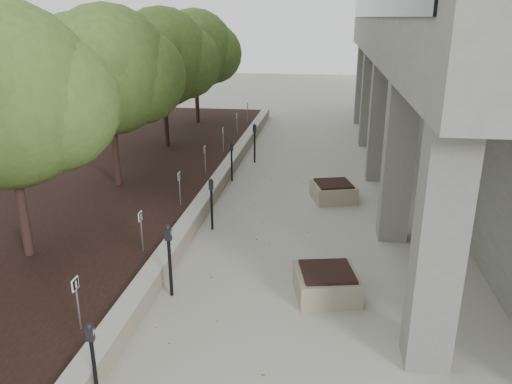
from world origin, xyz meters
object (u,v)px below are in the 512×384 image
Objects in this scene: parking_meter_5 at (255,143)px; planter_back at (333,191)px; parking_meter_2 at (170,261)px; crabapple_tree_2 at (10,134)px; crabapple_tree_5 at (196,67)px; parking_meter_4 at (232,162)px; parking_meter_1 at (94,363)px; crabapple_tree_3 at (111,98)px; parking_meter_3 at (212,204)px; crabapple_tree_4 at (163,78)px; planter_front at (327,283)px.

parking_meter_5 is 1.26× the size of planter_back.
crabapple_tree_2 is at bearing 172.30° from parking_meter_2.
planter_back is at bearing -54.40° from crabapple_tree_5.
parking_meter_5 is at bearing 90.64° from parking_meter_2.
parking_meter_4 is 0.90× the size of parking_meter_5.
parking_meter_1 is 3.06m from parking_meter_2.
crabapple_tree_3 is 6.97m from parking_meter_2.
parking_meter_1 is at bearing -109.18° from parking_meter_3.
parking_meter_1 is at bearing -76.61° from crabapple_tree_4.
crabapple_tree_4 is (0.00, 10.00, 0.00)m from crabapple_tree_2.
planter_front is (3.32, -7.18, -0.41)m from parking_meter_4.
crabapple_tree_3 is (0.00, 5.00, 0.00)m from crabapple_tree_2.
parking_meter_3 is (3.51, -2.18, -2.40)m from crabapple_tree_3.
crabapple_tree_3 is at bearing -125.36° from parking_meter_5.
crabapple_tree_2 and crabapple_tree_5 have the same top height.
parking_meter_2 is (3.44, -0.59, -2.34)m from crabapple_tree_2.
planter_front is at bearing -66.55° from crabapple_tree_5.
parking_meter_2 is (3.44, -10.59, -2.34)m from crabapple_tree_4.
parking_meter_4 is (3.25, 7.03, -2.42)m from crabapple_tree_2.
parking_meter_1 is 13.10m from parking_meter_5.
planter_front is at bearing 41.25° from parking_meter_1.
parking_meter_4 is at bearing -67.82° from crabapple_tree_5.
crabapple_tree_2 is at bearing -106.98° from parking_meter_5.
crabapple_tree_2 is at bearing 178.72° from planter_front.
crabapple_tree_4 is at bearing 116.63° from parking_meter_4.
planter_front is at bearing -38.07° from crabapple_tree_3.
crabapple_tree_3 and crabapple_tree_5 have the same top height.
crabapple_tree_5 reaches higher than parking_meter_3.
crabapple_tree_5 is at bearing 94.61° from parking_meter_1.
parking_meter_4 is at bearing -96.06° from parking_meter_5.
parking_meter_3 is 1.17× the size of planter_front.
crabapple_tree_3 is 3.53× the size of parking_meter_5.
parking_meter_3 is (3.51, 2.82, -2.40)m from crabapple_tree_2.
parking_meter_3 reaches higher than parking_meter_1.
crabapple_tree_5 is at bearing 91.25° from parking_meter_4.
crabapple_tree_4 is 4.45× the size of planter_back.
crabapple_tree_4 is at bearing 90.00° from crabapple_tree_2.
crabapple_tree_4 is 8.51m from planter_back.
parking_meter_3 is (3.51, -7.18, -2.40)m from crabapple_tree_4.
crabapple_tree_3 is at bearing 105.32° from parking_meter_1.
crabapple_tree_3 is at bearing 131.30° from parking_meter_3.
crabapple_tree_3 is at bearing -174.80° from planter_back.
parking_meter_3 is at bearing -31.82° from crabapple_tree_3.
parking_meter_5 is (0.45, 13.09, 0.10)m from parking_meter_1.
parking_meter_4 is at bearing 84.72° from parking_meter_1.
crabapple_tree_5 reaches higher than planter_back.
parking_meter_4 is at bearing 157.78° from planter_back.
crabapple_tree_5 is 3.53× the size of parking_meter_5.
parking_meter_5 is (3.70, -0.56, -2.35)m from crabapple_tree_4.
parking_meter_2 is at bearing -109.53° from parking_meter_4.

